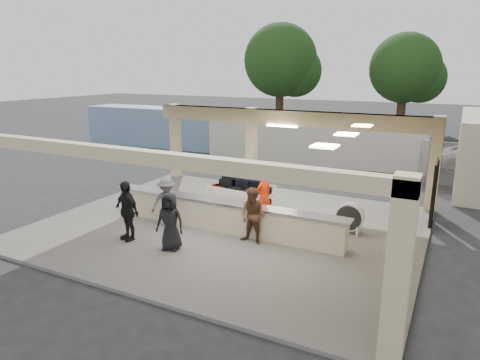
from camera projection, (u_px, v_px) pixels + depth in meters
The scene contains 15 objects.
ground at pixel (230, 228), 14.26m from camera, with size 120.00×120.00×0.00m, color #252527.
pavilion at pixel (244, 185), 14.40m from camera, with size 12.01×10.00×3.55m.
baggage_counter at pixel (222, 216), 13.68m from camera, with size 8.20×0.58×0.98m.
luggage_cart at pixel (241, 188), 15.93m from camera, with size 2.33×1.55×1.30m.
drum_fan at pixel (350, 217), 13.43m from camera, with size 0.89×0.49×0.99m.
baggage_handler at pixel (264, 196), 14.38m from camera, with size 0.64×0.35×1.77m, color red.
passenger_a at pixel (253, 216), 12.57m from camera, with size 0.82×0.36×1.70m, color brown.
passenger_b at pixel (127, 211), 12.83m from camera, with size 1.08×0.39×1.83m, color black.
passenger_c at pixel (167, 202), 13.95m from camera, with size 1.06×0.37×1.64m, color #49484D.
passenger_d at pixel (170, 221), 12.15m from camera, with size 0.82×0.34×1.68m, color black.
car_dark at pixel (444, 150), 23.93m from camera, with size 1.53×4.33×1.44m, color black.
container_white at pixel (313, 139), 24.20m from camera, with size 12.06×2.41×2.61m, color silver.
container_blue at pixel (157, 126), 29.46m from camera, with size 9.93×2.38×2.58m, color #729AB7.
tree_left at pixel (284, 63), 37.04m from camera, with size 6.60×6.30×9.00m.
tree_mid at pixel (409, 71), 34.50m from camera, with size 6.00×5.60×8.00m.
Camera 1 is at (6.42, -11.76, 5.15)m, focal length 32.00 mm.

